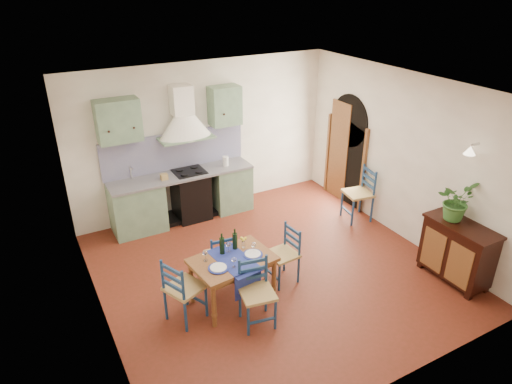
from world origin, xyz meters
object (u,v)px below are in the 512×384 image
sideboard (457,250)px  dining_table (233,264)px  chair_near (257,292)px  potted_plant (456,201)px

sideboard → dining_table: bearing=159.9°
chair_near → sideboard: bearing=-11.3°
dining_table → sideboard: 3.29m
potted_plant → dining_table: bearing=163.3°
dining_table → chair_near: dining_table is taller
dining_table → potted_plant: bearing=-16.7°
potted_plant → chair_near: bearing=172.4°
dining_table → chair_near: (0.08, -0.53, -0.15)m
chair_near → sideboard: 3.08m
dining_table → potted_plant: (3.10, -0.93, 0.61)m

